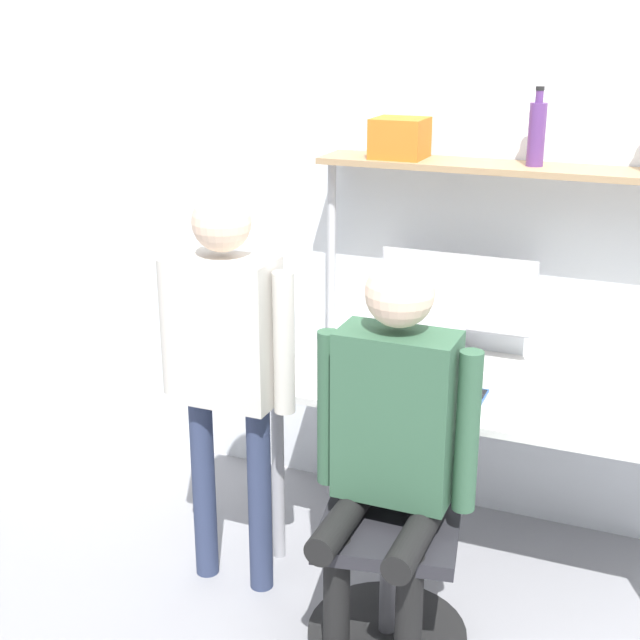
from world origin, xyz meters
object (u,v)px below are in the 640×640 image
(cell_phone, at_px, (476,396))
(office_chair, at_px, (390,565))
(monitor, at_px, (457,298))
(bottle_purple, at_px, (537,133))
(person_standing, at_px, (226,349))
(storage_box, at_px, (400,138))
(person_seated, at_px, (392,431))
(laptop, at_px, (419,371))

(cell_phone, height_order, office_chair, office_chair)
(monitor, distance_m, bottle_purple, 0.74)
(person_standing, bearing_deg, monitor, 50.39)
(cell_phone, distance_m, storage_box, 1.06)
(office_chair, bearing_deg, monitor, 91.59)
(cell_phone, distance_m, bottle_purple, 1.01)
(bottle_purple, bearing_deg, storage_box, -180.00)
(monitor, relative_size, office_chair, 0.68)
(cell_phone, bearing_deg, office_chair, -107.71)
(person_seated, distance_m, storage_box, 1.26)
(monitor, xyz_separation_m, person_seated, (0.03, -0.92, -0.18))
(person_standing, distance_m, bottle_purple, 1.40)
(office_chair, distance_m, person_standing, 0.96)
(cell_phone, distance_m, person_seated, 0.57)
(bottle_purple, bearing_deg, person_standing, -139.98)
(bottle_purple, bearing_deg, cell_phone, -103.65)
(person_seated, relative_size, bottle_purple, 4.81)
(cell_phone, xyz_separation_m, person_seated, (-0.15, -0.55, 0.07))
(laptop, distance_m, person_seated, 0.57)
(monitor, distance_m, office_chair, 1.13)
(monitor, xyz_separation_m, laptop, (-0.05, -0.36, -0.19))
(person_standing, bearing_deg, bottle_purple, 40.02)
(monitor, relative_size, person_standing, 0.42)
(monitor, bearing_deg, person_seated, -88.03)
(cell_phone, xyz_separation_m, office_chair, (-0.16, -0.50, -0.47))
(bottle_purple, distance_m, storage_box, 0.53)
(laptop, distance_m, bottle_purple, 1.00)
(laptop, distance_m, cell_phone, 0.24)
(office_chair, relative_size, bottle_purple, 3.24)
(person_standing, height_order, storage_box, storage_box)
(office_chair, height_order, storage_box, storage_box)
(cell_phone, relative_size, storage_box, 0.73)
(bottle_purple, bearing_deg, person_seated, -104.78)
(office_chair, relative_size, person_standing, 0.61)
(person_seated, height_order, storage_box, storage_box)
(laptop, xyz_separation_m, storage_box, (-0.21, 0.35, 0.83))
(cell_phone, xyz_separation_m, storage_box, (-0.44, 0.37, 0.89))
(laptop, bearing_deg, cell_phone, -3.71)
(cell_phone, height_order, bottle_purple, bottle_purple)
(monitor, relative_size, bottle_purple, 2.20)
(person_standing, bearing_deg, person_seated, -11.76)
(laptop, height_order, person_seated, person_seated)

